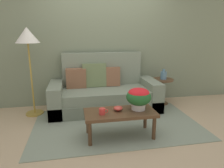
% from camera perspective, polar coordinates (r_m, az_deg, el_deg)
% --- Properties ---
extents(ground_plane, '(14.00, 14.00, 0.00)m').
position_cam_1_polar(ground_plane, '(3.43, 1.73, -12.01)').
color(ground_plane, tan).
extents(wall_back, '(6.40, 0.12, 2.91)m').
position_cam_1_polar(wall_back, '(4.41, -2.03, 13.47)').
color(wall_back, slate).
rests_on(wall_back, ground).
extents(area_rug, '(2.75, 1.65, 0.01)m').
position_cam_1_polar(area_rug, '(3.53, 1.34, -11.16)').
color(area_rug, gray).
rests_on(area_rug, ground).
extents(couch, '(2.13, 0.90, 1.12)m').
position_cam_1_polar(couch, '(4.11, -2.31, -2.57)').
color(couch, '#626B59').
rests_on(couch, ground).
extents(coffee_table, '(1.04, 0.48, 0.40)m').
position_cam_1_polar(coffee_table, '(3.01, 2.27, -8.65)').
color(coffee_table, '#442D1B').
rests_on(coffee_table, ground).
extents(side_table, '(0.45, 0.45, 0.56)m').
position_cam_1_polar(side_table, '(4.49, 13.92, -0.76)').
color(side_table, '#4C331E').
rests_on(side_table, ground).
extents(floor_lamp, '(0.42, 0.42, 1.61)m').
position_cam_1_polar(floor_lamp, '(3.93, -22.60, 11.01)').
color(floor_lamp, olive).
rests_on(floor_lamp, ground).
extents(potted_plant, '(0.37, 0.37, 0.33)m').
position_cam_1_polar(potted_plant, '(3.03, 7.50, -3.56)').
color(potted_plant, '#B7B2A8').
rests_on(potted_plant, coffee_table).
extents(coffee_mug, '(0.13, 0.09, 0.09)m').
position_cam_1_polar(coffee_mug, '(2.88, -2.72, -7.67)').
color(coffee_mug, red).
rests_on(coffee_mug, coffee_table).
extents(snack_bowl, '(0.14, 0.14, 0.07)m').
position_cam_1_polar(snack_bowl, '(3.01, 1.72, -6.82)').
color(snack_bowl, '#B2382D').
rests_on(snack_bowl, coffee_table).
extents(table_vase, '(0.13, 0.13, 0.21)m').
position_cam_1_polar(table_vase, '(4.42, 14.26, 2.44)').
color(table_vase, slate).
rests_on(table_vase, side_table).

